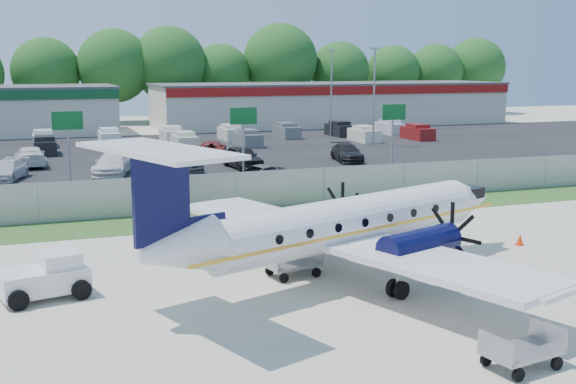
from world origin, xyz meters
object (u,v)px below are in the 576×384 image
object	(u,v)px
aircraft	(342,223)
baggage_cart_far	(522,350)
baggage_cart_near	(293,264)
pushback_tug	(47,276)

from	to	relation	value
aircraft	baggage_cart_far	size ratio (longest dim) A/B	8.07
baggage_cart_far	baggage_cart_near	bearing A→B (deg)	105.85
aircraft	baggage_cart_near	distance (m)	2.39
aircraft	pushback_tug	bearing A→B (deg)	171.90
aircraft	pushback_tug	distance (m)	10.29
baggage_cart_near	baggage_cart_far	world-z (taller)	baggage_cart_far
baggage_cart_near	baggage_cart_far	distance (m)	9.94
pushback_tug	baggage_cart_near	bearing A→B (deg)	-3.70
aircraft	baggage_cart_far	bearing A→B (deg)	-82.44
aircraft	baggage_cart_far	world-z (taller)	aircraft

